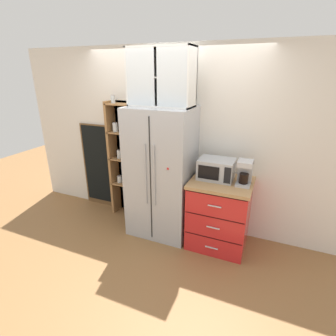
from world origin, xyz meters
name	(u,v)px	position (x,y,z in m)	size (l,w,h in m)	color
ground_plane	(161,229)	(0.00, 0.00, 0.00)	(10.68, 10.68, 0.00)	olive
wall_back_cream	(172,140)	(0.00, 0.40, 1.27)	(4.98, 0.10, 2.55)	silver
refrigerator	(161,173)	(0.00, 0.02, 0.90)	(0.85, 0.67, 1.79)	#ADAFB5
pantry_shelf_column	(127,158)	(-0.71, 0.29, 0.94)	(0.53, 0.27, 1.90)	brown
counter_cabinet	(219,213)	(0.83, 0.03, 0.46)	(0.77, 0.68, 0.92)	red
microwave	(216,169)	(0.74, 0.07, 1.05)	(0.44, 0.33, 0.26)	#ADAFB5
coffee_maker	(245,172)	(1.09, 0.03, 1.08)	(0.17, 0.20, 0.31)	#B7B7BC
mug_navy	(223,175)	(0.83, 0.10, 0.97)	(0.11, 0.07, 0.10)	navy
mug_red	(222,178)	(0.83, 0.02, 0.96)	(0.12, 0.08, 0.09)	red
bottle_clear	(222,175)	(0.83, -0.02, 1.02)	(0.07, 0.07, 0.24)	silver
upper_cabinet	(162,77)	(0.00, 0.07, 2.14)	(0.81, 0.32, 0.69)	silver
chalkboard_menu	(99,166)	(-1.29, 0.33, 0.71)	(0.60, 0.04, 1.41)	brown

